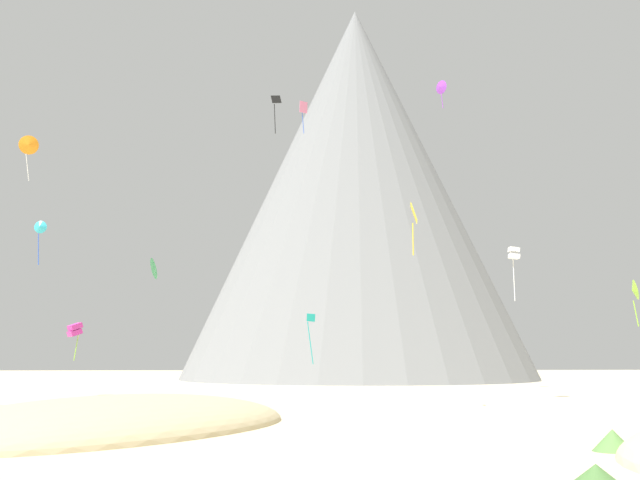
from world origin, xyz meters
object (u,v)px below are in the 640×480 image
at_px(kite_yellow_mid, 414,218).
at_px(kite_cyan_mid, 40,228).
at_px(rock_massif, 360,206).
at_px(kite_teal_low, 311,329).
at_px(bush_ridge_crest, 596,473).
at_px(kite_lime_low, 634,291).
at_px(kite_orange_mid, 29,145).
at_px(kite_black_high, 276,105).
at_px(kite_pink_high, 303,110).
at_px(kite_violet_high, 441,87).
at_px(kite_white_low, 514,254).
at_px(kite_magenta_low, 75,330).
at_px(bush_mid_center, 613,440).
at_px(kite_green_low, 153,269).

height_order(kite_yellow_mid, kite_cyan_mid, kite_cyan_mid).
distance_m(rock_massif, kite_teal_low, 67.71).
bearing_deg(bush_ridge_crest, kite_lime_low, 61.11).
distance_m(bush_ridge_crest, rock_massif, 110.89).
height_order(kite_cyan_mid, kite_lime_low, kite_cyan_mid).
relative_size(kite_orange_mid, kite_teal_low, 1.05).
relative_size(kite_black_high, kite_teal_low, 0.90).
bearing_deg(kite_pink_high, kite_black_high, -92.55).
bearing_deg(kite_teal_low, rock_massif, 133.40).
distance_m(rock_massif, kite_orange_mid, 67.92).
bearing_deg(kite_violet_high, kite_pink_high, -128.15).
xyz_separation_m(kite_white_low, kite_magenta_low, (-41.87, 8.07, -6.79)).
bearing_deg(kite_teal_low, kite_violet_high, 96.99).
xyz_separation_m(bush_mid_center, kite_green_low, (-24.10, 33.61, 10.80)).
relative_size(kite_lime_low, kite_teal_low, 0.80).
height_order(bush_mid_center, kite_cyan_mid, kite_cyan_mid).
xyz_separation_m(bush_ridge_crest, kite_teal_low, (-6.45, 44.49, 6.05)).
distance_m(kite_yellow_mid, kite_teal_low, 17.52).
relative_size(kite_yellow_mid, kite_pink_high, 1.00).
bearing_deg(kite_cyan_mid, bush_ridge_crest, -52.18).
distance_m(kite_black_high, kite_magenta_low, 29.97).
relative_size(kite_yellow_mid, kite_magenta_low, 1.04).
relative_size(bush_mid_center, kite_black_high, 0.40).
xyz_separation_m(kite_white_low, kite_lime_low, (6.07, -10.19, -4.30)).
height_order(kite_lime_low, kite_magenta_low, kite_lime_low).
bearing_deg(kite_magenta_low, kite_orange_mid, 44.07).
relative_size(kite_magenta_low, kite_teal_low, 0.82).
height_order(kite_yellow_mid, kite_pink_high, kite_pink_high).
height_order(kite_teal_low, kite_green_low, kite_green_low).
bearing_deg(rock_massif, kite_violet_high, -84.91).
bearing_deg(kite_pink_high, bush_ridge_crest, -71.57).
bearing_deg(kite_pink_high, kite_yellow_mid, -64.51).
xyz_separation_m(bush_ridge_crest, kite_yellow_mid, (0.50, 30.31, 13.66)).
relative_size(kite_green_low, kite_violet_high, 0.55).
xyz_separation_m(kite_pink_high, kite_green_low, (-13.62, -19.56, -21.43)).
bearing_deg(kite_black_high, kite_pink_high, 97.89).
distance_m(kite_orange_mid, kite_magenta_low, 19.91).
height_order(bush_mid_center, kite_yellow_mid, kite_yellow_mid).
height_order(kite_white_low, kite_orange_mid, kite_orange_mid).
bearing_deg(kite_black_high, kite_cyan_mid, -154.31).
relative_size(rock_massif, kite_magenta_low, 18.33).
height_order(bush_mid_center, kite_violet_high, kite_violet_high).
distance_m(rock_massif, kite_pink_high, 47.67).
bearing_deg(kite_teal_low, kite_pink_high, 144.87).
bearing_deg(kite_orange_mid, kite_violet_high, -6.50).
relative_size(kite_teal_low, kite_green_low, 2.37).
bearing_deg(kite_black_high, kite_green_low, -122.37).
bearing_deg(kite_violet_high, kite_yellow_mid, -52.22).
height_order(bush_mid_center, kite_lime_low, kite_lime_low).
bearing_deg(kite_white_low, kite_violet_high, -168.16).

